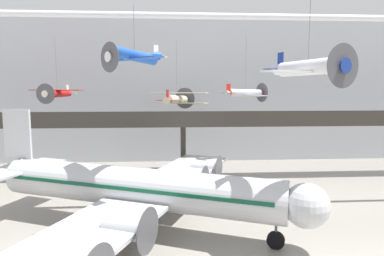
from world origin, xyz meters
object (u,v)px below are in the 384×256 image
at_px(suspended_plane_silver_racer, 245,93).
at_px(suspended_plane_white_twin, 308,68).
at_px(airliner_silver_main, 134,188).
at_px(suspended_plane_red_highwing, 57,93).
at_px(suspended_plane_blue_trainer, 134,56).
at_px(suspended_plane_cream_biplane, 177,99).

xyz_separation_m(suspended_plane_silver_racer, suspended_plane_white_twin, (-0.49, -20.39, 1.95)).
bearing_deg(airliner_silver_main, suspended_plane_white_twin, -3.87).
bearing_deg(suspended_plane_red_highwing, suspended_plane_white_twin, 58.85).
relative_size(suspended_plane_silver_racer, suspended_plane_white_twin, 1.13).
height_order(suspended_plane_silver_racer, suspended_plane_white_twin, suspended_plane_white_twin).
xyz_separation_m(suspended_plane_red_highwing, suspended_plane_blue_trainer, (11.53, -17.16, 3.15)).
relative_size(airliner_silver_main, suspended_plane_white_twin, 4.79).
bearing_deg(airliner_silver_main, suspended_plane_cream_biplane, 100.91).
bearing_deg(suspended_plane_white_twin, suspended_plane_red_highwing, -157.62).
relative_size(airliner_silver_main, suspended_plane_silver_racer, 4.22).
relative_size(suspended_plane_cream_biplane, suspended_plane_blue_trainer, 1.72).
bearing_deg(suspended_plane_silver_racer, suspended_plane_white_twin, -113.91).
bearing_deg(suspended_plane_white_twin, suspended_plane_blue_trainer, -139.15).
bearing_deg(suspended_plane_silver_racer, suspended_plane_blue_trainer, -152.27).
bearing_deg(airliner_silver_main, suspended_plane_silver_racer, 72.09).
bearing_deg(suspended_plane_silver_racer, suspended_plane_cream_biplane, 131.34).
height_order(suspended_plane_white_twin, suspended_plane_blue_trainer, same).
height_order(suspended_plane_red_highwing, suspended_plane_cream_biplane, suspended_plane_red_highwing).
height_order(airliner_silver_main, suspended_plane_silver_racer, suspended_plane_silver_racer).
height_order(suspended_plane_cream_biplane, suspended_plane_white_twin, suspended_plane_white_twin).
bearing_deg(suspended_plane_red_highwing, suspended_plane_cream_biplane, 109.62).
height_order(suspended_plane_cream_biplane, suspended_plane_blue_trainer, suspended_plane_blue_trainer).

